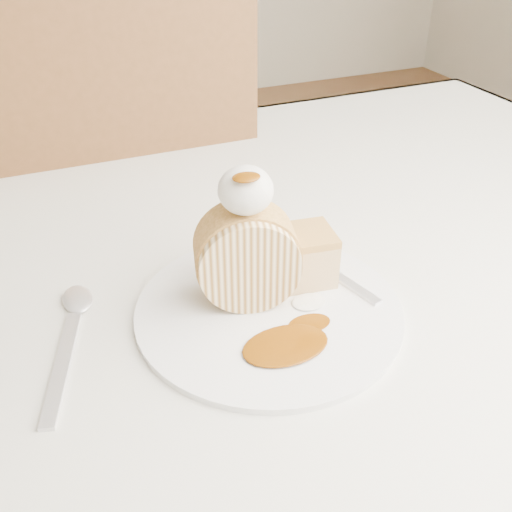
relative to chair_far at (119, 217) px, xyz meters
name	(u,v)px	position (x,y,z in m)	size (l,w,h in m)	color
table	(244,296)	(0.09, -0.44, 0.09)	(1.40, 0.90, 0.75)	silver
chair_far	(119,217)	(0.00, 0.00, 0.00)	(0.47, 0.47, 1.00)	brown
plate	(269,309)	(0.06, -0.59, 0.18)	(0.28, 0.28, 0.01)	white
roulade_slice	(248,257)	(0.05, -0.56, 0.24)	(0.10, 0.10, 0.06)	#F9E2AD
cake_chunk	(304,259)	(0.11, -0.55, 0.21)	(0.06, 0.06, 0.05)	tan
whipped_cream	(246,190)	(0.05, -0.56, 0.31)	(0.05, 0.05, 0.05)	white
caramel_drizzle	(246,171)	(0.04, -0.57, 0.34)	(0.03, 0.02, 0.01)	#673304
caramel_pool	(285,345)	(0.05, -0.65, 0.19)	(0.09, 0.06, 0.00)	#673304
fork	(339,277)	(0.15, -0.57, 0.19)	(0.02, 0.16, 0.00)	silver
spoon	(62,365)	(-0.15, -0.58, 0.18)	(0.03, 0.18, 0.00)	silver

